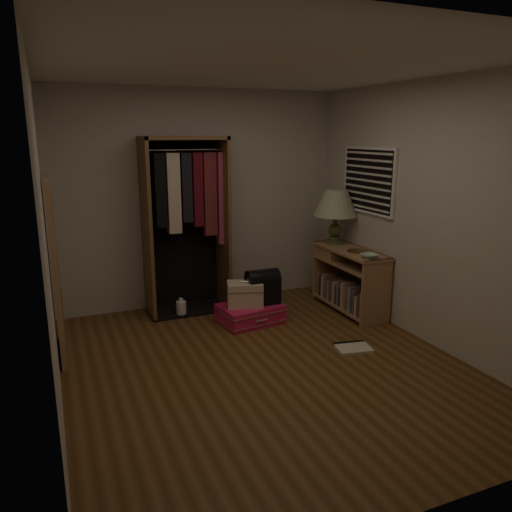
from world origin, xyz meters
The scene contains 13 objects.
ground centered at (0.00, 0.00, 0.00)m, with size 4.00×4.00×0.00m, color #563718.
room_walls centered at (0.08, 0.04, 1.50)m, with size 3.52×4.02×2.60m.
console_bookshelf centered at (1.53, 1.05, 0.39)m, with size 0.42×1.12×0.75m.
open_wardrobe centered at (-0.22, 1.77, 1.22)m, with size 1.00×0.50×2.05m.
floor_mirror centered at (-1.70, 1.00, 0.85)m, with size 0.06×0.80×1.70m.
pink_suitcase centered at (0.28, 1.07, 0.10)m, with size 0.75×0.58×0.21m.
train_case centered at (0.22, 1.08, 0.34)m, with size 0.46×0.38×0.29m.
black_bag centered at (0.44, 1.08, 0.41)m, with size 0.37×0.24×0.39m.
table_lamp centered at (1.54, 1.38, 1.24)m, with size 0.60×0.60×0.67m.
brass_tray centered at (1.54, 0.87, 0.76)m, with size 0.25×0.25×0.01m.
ceramic_bowl centered at (1.49, 0.57, 0.77)m, with size 0.19×0.19×0.05m, color #AED1B2.
white_jug centered at (-0.38, 1.60, 0.09)m, with size 0.14×0.14×0.21m.
floor_book centered at (0.95, 0.03, 0.01)m, with size 0.38×0.32×0.03m.
Camera 1 is at (-1.71, -3.84, 2.08)m, focal length 35.00 mm.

